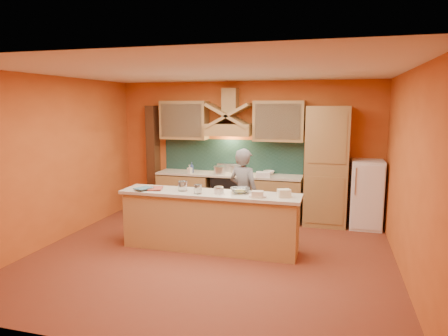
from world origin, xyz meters
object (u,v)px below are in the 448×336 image
(stove, at_px, (228,196))
(fridge, at_px, (366,194))
(kitchen_scale, at_px, (219,191))
(mixing_bowl, at_px, (240,191))
(person, at_px, (244,194))

(stove, height_order, fridge, fridge)
(stove, xyz_separation_m, fridge, (2.70, 0.00, 0.20))
(stove, bearing_deg, kitchen_scale, -79.24)
(kitchen_scale, height_order, mixing_bowl, kitchen_scale)
(mixing_bowl, bearing_deg, stove, 110.43)
(stove, height_order, person, person)
(stove, relative_size, fridge, 0.69)
(person, relative_size, kitchen_scale, 14.13)
(stove, distance_m, person, 1.42)
(fridge, distance_m, kitchen_scale, 3.07)
(stove, height_order, kitchen_scale, kitchen_scale)
(stove, distance_m, fridge, 2.71)
(fridge, relative_size, kitchen_scale, 11.54)
(stove, distance_m, kitchen_scale, 2.08)
(fridge, relative_size, person, 0.82)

